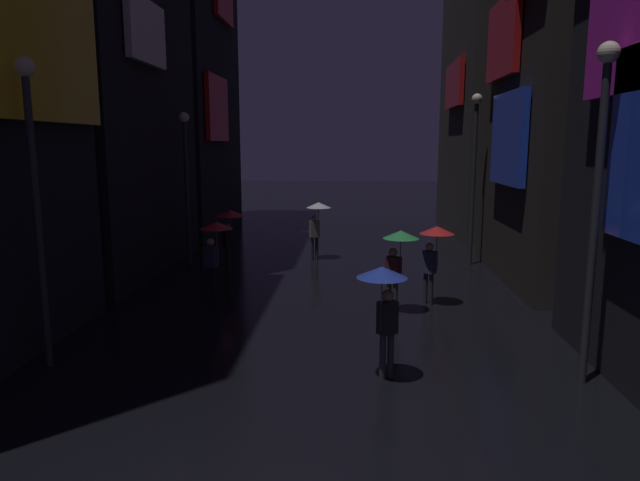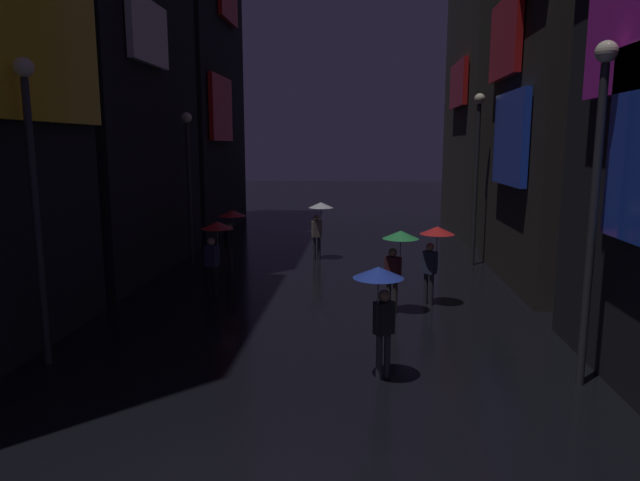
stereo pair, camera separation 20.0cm
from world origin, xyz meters
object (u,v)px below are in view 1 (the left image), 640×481
object	(u,v)px
pedestrian_near_crossing_red	(215,238)
pedestrian_foreground_right_red	(434,243)
streetlamp_left_near	(34,180)
pedestrian_midstreet_centre_red	(229,224)
streetlamp_right_near	(598,179)
pedestrian_foreground_left_clear	(317,215)
streetlamp_left_far	(186,170)
pedestrian_far_right_blue	(384,291)
streetlamp_right_far	(474,160)
pedestrian_midstreet_left_green	(398,248)

from	to	relation	value
pedestrian_near_crossing_red	pedestrian_foreground_right_red	bearing A→B (deg)	-4.58
pedestrian_foreground_right_red	streetlamp_left_near	size ratio (longest dim) A/B	0.37
pedestrian_midstreet_centre_red	streetlamp_right_near	size ratio (longest dim) A/B	0.36
pedestrian_foreground_left_clear	streetlamp_left_far	world-z (taller)	streetlamp_left_far
streetlamp_left_far	streetlamp_right_near	bearing A→B (deg)	-44.29
pedestrian_far_right_blue	streetlamp_right_near	distance (m)	4.10
pedestrian_foreground_right_red	streetlamp_left_far	bearing A→B (deg)	148.78
pedestrian_foreground_left_clear	pedestrian_far_right_blue	bearing A→B (deg)	-80.15
pedestrian_foreground_right_red	streetlamp_left_far	distance (m)	9.49
pedestrian_near_crossing_red	streetlamp_right_far	size ratio (longest dim) A/B	0.36
streetlamp_right_near	streetlamp_left_far	world-z (taller)	streetlamp_right_near
pedestrian_foreground_left_clear	pedestrian_foreground_right_red	distance (m)	6.80
pedestrian_midstreet_centre_red	streetlamp_left_near	distance (m)	8.40
pedestrian_midstreet_left_green	pedestrian_foreground_right_red	world-z (taller)	same
pedestrian_near_crossing_red	streetlamp_right_far	world-z (taller)	streetlamp_right_far
pedestrian_foreground_left_clear	streetlamp_left_far	size ratio (longest dim) A/B	0.40
pedestrian_midstreet_left_green	pedestrian_foreground_left_clear	bearing A→B (deg)	110.23
pedestrian_far_right_blue	streetlamp_right_far	size ratio (longest dim) A/B	0.36
streetlamp_left_near	streetlamp_left_far	xyz separation A→B (m)	(-0.00, 9.54, -0.25)
pedestrian_near_crossing_red	pedestrian_foreground_right_red	size ratio (longest dim) A/B	1.00
pedestrian_far_right_blue	streetlamp_left_near	world-z (taller)	streetlamp_left_near
pedestrian_foreground_right_red	pedestrian_midstreet_centre_red	distance (m)	6.97
pedestrian_foreground_right_red	streetlamp_left_near	xyz separation A→B (m)	(-7.99, -4.69, 1.92)
pedestrian_foreground_left_clear	pedestrian_near_crossing_red	bearing A→B (deg)	-114.93
pedestrian_far_right_blue	streetlamp_left_near	xyz separation A→B (m)	(-6.42, 0.32, 1.92)
pedestrian_midstreet_left_green	streetlamp_left_near	distance (m)	8.22
pedestrian_midstreet_left_green	pedestrian_foreground_right_red	distance (m)	1.29
pedestrian_foreground_right_red	streetlamp_left_near	bearing A→B (deg)	-149.56
streetlamp_left_far	streetlamp_right_far	bearing A→B (deg)	2.35
streetlamp_left_near	streetlamp_right_near	distance (m)	10.00
pedestrian_far_right_blue	streetlamp_left_near	distance (m)	6.71
streetlamp_left_near	pedestrian_midstreet_left_green	bearing A→B (deg)	29.10
streetlamp_right_far	streetlamp_right_near	bearing A→B (deg)	-90.00
pedestrian_foreground_left_clear	streetlamp_left_near	xyz separation A→B (m)	(-4.53, -10.55, 1.92)
pedestrian_midstreet_left_green	streetlamp_right_far	bearing A→B (deg)	63.54
streetlamp_right_far	pedestrian_midstreet_left_green	bearing A→B (deg)	-116.46
pedestrian_midstreet_left_green	streetlamp_left_far	xyz separation A→B (m)	(-6.99, 5.65, 1.67)
pedestrian_midstreet_left_green	pedestrian_far_right_blue	bearing A→B (deg)	-97.70
pedestrian_foreground_left_clear	pedestrian_midstreet_left_green	size ratio (longest dim) A/B	1.00
streetlamp_left_near	pedestrian_near_crossing_red	bearing A→B (deg)	68.56
pedestrian_near_crossing_red	streetlamp_right_far	bearing A→B (deg)	30.93
pedestrian_foreground_left_clear	streetlamp_left_far	xyz separation A→B (m)	(-4.53, -1.01, 1.67)
pedestrian_far_right_blue	pedestrian_near_crossing_red	bearing A→B (deg)	128.65
pedestrian_near_crossing_red	pedestrian_foreground_left_clear	size ratio (longest dim) A/B	1.00
pedestrian_foreground_left_clear	streetlamp_right_far	xyz separation A→B (m)	(5.47, -0.60, 2.00)
streetlamp_left_near	streetlamp_right_far	world-z (taller)	streetlamp_right_far
pedestrian_midstreet_centre_red	streetlamp_right_near	bearing A→B (deg)	-45.09
pedestrian_near_crossing_red	pedestrian_foreground_left_clear	bearing A→B (deg)	65.07
streetlamp_left_near	streetlamp_right_near	xyz separation A→B (m)	(10.00, -0.22, 0.06)
pedestrian_midstreet_centre_red	streetlamp_right_far	world-z (taller)	streetlamp_right_far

